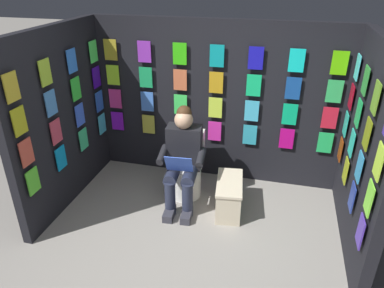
# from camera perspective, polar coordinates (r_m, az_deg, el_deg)

# --- Properties ---
(ground_plane) EXTENTS (30.00, 30.00, 0.00)m
(ground_plane) POSITION_cam_1_polar(r_m,az_deg,el_deg) (3.60, -2.58, -19.59)
(ground_plane) COLOR gray
(display_wall_back) EXTENTS (3.20, 0.14, 2.04)m
(display_wall_back) POSITION_cam_1_polar(r_m,az_deg,el_deg) (4.60, 3.91, 6.52)
(display_wall_back) COLOR black
(display_wall_back) RESTS_ON ground
(display_wall_left) EXTENTS (0.14, 1.83, 2.04)m
(display_wall_left) POSITION_cam_1_polar(r_m,az_deg,el_deg) (3.74, 25.69, -1.11)
(display_wall_left) COLOR black
(display_wall_left) RESTS_ON ground
(display_wall_right) EXTENTS (0.14, 1.83, 2.04)m
(display_wall_right) POSITION_cam_1_polar(r_m,az_deg,el_deg) (4.34, -19.88, 3.71)
(display_wall_right) COLOR black
(display_wall_right) RESTS_ON ground
(toilet) EXTENTS (0.42, 0.57, 0.77)m
(toilet) POSITION_cam_1_polar(r_m,az_deg,el_deg) (4.47, -0.87, -3.92)
(toilet) COLOR white
(toilet) RESTS_ON ground
(person_reading) EXTENTS (0.55, 0.71, 1.19)m
(person_reading) POSITION_cam_1_polar(r_m,az_deg,el_deg) (4.14, -1.48, -2.22)
(person_reading) COLOR black
(person_reading) RESTS_ON ground
(comic_longbox_near) EXTENTS (0.36, 0.64, 0.39)m
(comic_longbox_near) POSITION_cam_1_polar(r_m,az_deg,el_deg) (4.23, 5.84, -8.15)
(comic_longbox_near) COLOR beige
(comic_longbox_near) RESTS_ON ground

